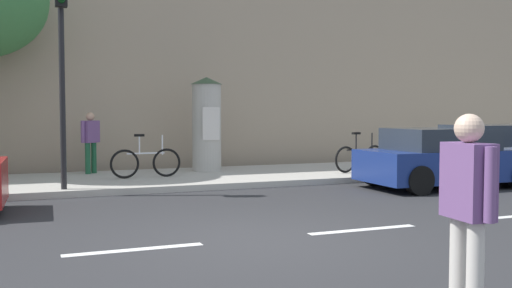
% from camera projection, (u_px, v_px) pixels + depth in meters
% --- Properties ---
extents(ground_plane, '(80.00, 80.00, 0.00)m').
position_uv_depth(ground_plane, '(258.00, 239.00, 8.02)').
color(ground_plane, '#2B2B2D').
extents(sidewalk_curb, '(36.00, 4.00, 0.15)m').
position_uv_depth(sidewalk_curb, '(155.00, 180.00, 14.51)').
color(sidewalk_curb, '#B2ADA3').
rests_on(sidewalk_curb, ground_plane).
extents(lane_markings, '(25.80, 0.16, 0.01)m').
position_uv_depth(lane_markings, '(258.00, 239.00, 8.02)').
color(lane_markings, silver).
rests_on(lane_markings, ground_plane).
extents(building_backdrop, '(36.00, 5.00, 10.42)m').
position_uv_depth(building_backdrop, '(122.00, 8.00, 18.86)').
color(building_backdrop, tan).
rests_on(building_backdrop, ground_plane).
extents(traffic_light, '(0.24, 0.45, 4.54)m').
position_uv_depth(traffic_light, '(62.00, 44.00, 11.87)').
color(traffic_light, black).
rests_on(traffic_light, sidewalk_curb).
extents(poster_column, '(0.88, 0.88, 2.61)m').
position_uv_depth(poster_column, '(207.00, 123.00, 15.92)').
color(poster_column, '#B2ADA3').
rests_on(poster_column, sidewalk_curb).
extents(pedestrian_in_light_jacket, '(0.28, 0.63, 1.76)m').
position_uv_depth(pedestrian_in_light_jacket, '(468.00, 200.00, 4.75)').
color(pedestrian_in_light_jacket, silver).
rests_on(pedestrian_in_light_jacket, ground_plane).
extents(pedestrian_with_backpack, '(0.51, 0.50, 1.63)m').
position_uv_depth(pedestrian_with_backpack, '(91.00, 137.00, 15.22)').
color(pedestrian_with_backpack, '#1E5938').
rests_on(pedestrian_with_backpack, sidewalk_curb).
extents(bicycle_leaning, '(1.75, 0.36, 1.09)m').
position_uv_depth(bicycle_leaning, '(360.00, 158.00, 15.68)').
color(bicycle_leaning, black).
rests_on(bicycle_leaning, sidewalk_curb).
extents(bicycle_upright, '(1.77, 0.11, 1.09)m').
position_uv_depth(bicycle_upright, '(146.00, 162.00, 14.26)').
color(bicycle_upright, black).
rests_on(bicycle_upright, sidewalk_curb).
extents(parked_car_dark, '(4.07, 2.03, 1.40)m').
position_uv_depth(parked_car_dark, '(444.00, 159.00, 13.54)').
color(parked_car_dark, navy).
rests_on(parked_car_dark, ground_plane).
extents(parked_car_blue, '(4.17, 1.93, 1.47)m').
position_uv_depth(parked_car_blue, '(501.00, 155.00, 14.47)').
color(parked_car_blue, silver).
rests_on(parked_car_blue, ground_plane).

